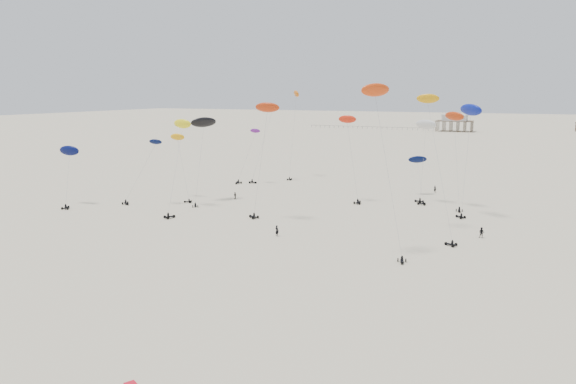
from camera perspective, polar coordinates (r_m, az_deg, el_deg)
The scene contains 23 objects.
ground_plane at distance 201.85m, azimuth 13.29°, elevation 3.19°, with size 900.00×900.00×0.00m, color beige.
pavilion_main at distance 350.64m, azimuth 16.56°, elevation 6.62°, with size 21.00×13.00×9.80m.
pier_fence at distance 361.72m, azimuth 8.30°, elevation 6.48°, with size 80.20×0.20×1.50m.
rig_0 at distance 119.90m, azimuth 16.64°, elevation 5.63°, with size 6.10×9.19×19.89m.
rig_1 at distance 121.47m, azimuth 6.45°, elevation 4.38°, with size 6.54×4.65×18.78m.
rig_2 at distance 96.85m, azimuth 14.67°, elevation 5.14°, with size 9.75×13.13×24.83m.
rig_3 at distance 146.08m, azimuth -4.33°, elevation 3.35°, with size 5.62×5.23×14.37m.
rig_4 at distance 81.84m, azimuth 9.36°, elevation 7.06°, with size 8.80×7.57×25.10m.
rig_5 at distance 115.66m, azimuth -11.02°, elevation 4.44°, with size 8.26×14.41×20.24m.
rig_6 at distance 122.59m, azimuth -14.79°, elevation 1.85°, with size 8.13×5.84×14.10m.
rig_7 at distance 126.53m, azimuth -21.39°, elevation 2.88°, with size 6.86×7.27×12.67m.
rig_8 at distance 104.25m, azimuth -2.46°, elevation 5.92°, with size 6.12×3.71×22.01m.
rig_9 at distance 131.07m, azimuth 13.11°, elevation 2.47°, with size 7.21×14.95×14.46m.
rig_10 at distance 149.40m, azimuth -2.37°, elevation 5.68°, with size 4.37×11.06×20.27m.
rig_11 at distance 127.38m, azimuth -10.89°, elevation 3.89°, with size 9.03×7.17×15.15m.
rig_12 at distance 123.65m, azimuth 13.71°, elevation 5.23°, with size 5.29×4.15×17.99m.
rig_13 at distance 123.67m, azimuth -8.65°, elevation 6.32°, with size 6.39×12.34×18.96m.
rig_14 at distance 156.80m, azimuth 0.74°, elevation 8.52°, with size 4.41×11.46×24.28m.
rig_15 at distance 111.76m, azimuth 17.96°, elevation 6.55°, with size 5.69×7.03×21.67m.
spectator_0 at distance 93.54m, azimuth -1.13°, elevation -4.51°, with size 0.80×0.55×2.19m, color black.
spectator_1 at distance 97.71m, azimuth 19.05°, elevation -4.44°, with size 1.03×0.60×2.11m, color black.
spectator_2 at distance 125.76m, azimuth -5.40°, elevation -0.72°, with size 1.12×0.60×1.89m, color black.
spectator_3 at distance 137.85m, azimuth 14.68°, elevation -0.04°, with size 0.71×0.49×1.96m, color black.
Camera 1 is at (38.48, 3.28, 23.80)m, focal length 35.00 mm.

